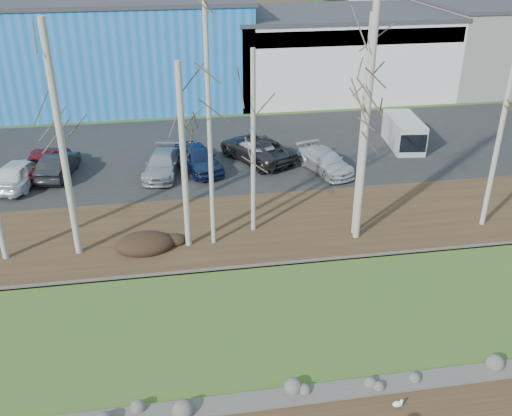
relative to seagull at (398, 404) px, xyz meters
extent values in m
cube|color=#382616|center=(-3.38, 12.34, -0.08)|extent=(80.00, 7.00, 0.15)
cube|color=black|center=(-3.38, 22.84, -0.09)|extent=(80.00, 14.00, 0.14)
cube|color=#1966AE|center=(-9.38, 36.84, 3.84)|extent=(20.00, 12.00, 8.00)
cube|color=silver|center=(8.62, 36.84, 3.09)|extent=(18.00, 12.00, 6.50)
cube|color=#333338|center=(8.62, 36.84, 6.49)|extent=(18.36, 12.24, 0.30)
cube|color=navy|center=(8.62, 30.94, 5.44)|extent=(17.64, 0.20, 1.20)
cube|color=gray|center=(24.62, 36.84, 3.34)|extent=(14.00, 12.00, 7.00)
cube|color=#333338|center=(24.62, 36.84, 6.99)|extent=(14.28, 12.24, 0.30)
cylinder|color=gold|center=(-0.04, -0.03, -0.11)|extent=(0.01, 0.01, 0.09)
cylinder|color=gold|center=(-0.04, 0.03, -0.11)|extent=(0.01, 0.01, 0.09)
ellipsoid|color=white|center=(-0.01, 0.00, -0.01)|extent=(0.33, 0.19, 0.19)
cube|color=gray|center=(-0.01, 0.00, 0.03)|extent=(0.22, 0.13, 0.02)
sphere|color=white|center=(0.13, 0.03, 0.08)|extent=(0.10, 0.10, 0.10)
cone|color=gold|center=(0.19, 0.04, 0.08)|extent=(0.06, 0.04, 0.03)
ellipsoid|color=black|center=(-7.85, 10.95, 0.25)|extent=(2.64, 1.87, 0.52)
cylinder|color=#BDB4AA|center=(-10.82, 11.07, 5.14)|extent=(0.30, 0.30, 10.30)
cylinder|color=#BDB4AA|center=(-4.68, 10.95, 5.70)|extent=(0.20, 0.20, 11.43)
cylinder|color=#BDB4AA|center=(-5.85, 10.92, 4.24)|extent=(0.27, 0.27, 8.50)
cylinder|color=#BDB4AA|center=(-2.64, 11.89, 4.34)|extent=(0.22, 0.22, 8.71)
cylinder|color=#BDB4AA|center=(2.09, 10.78, 5.10)|extent=(0.21, 0.21, 10.21)
cylinder|color=#BDB4AA|center=(2.08, 10.38, 5.49)|extent=(0.31, 0.31, 11.00)
cylinder|color=#BDB4AA|center=(8.68, 10.57, 6.42)|extent=(0.24, 0.24, 12.86)
imported|color=white|center=(-14.82, 19.23, 0.76)|extent=(3.01, 4.90, 1.56)
imported|color=black|center=(-12.89, 20.22, 0.67)|extent=(2.17, 4.40, 1.39)
imported|color=maroon|center=(-13.71, 20.92, 0.67)|extent=(2.61, 5.11, 1.38)
imported|color=#9FA1A7|center=(-6.85, 19.48, 0.64)|extent=(2.70, 4.82, 1.32)
imported|color=navy|center=(-4.72, 19.77, 0.75)|extent=(3.15, 4.87, 1.54)
imported|color=silver|center=(-1.23, 20.81, 0.64)|extent=(2.92, 4.23, 1.32)
imported|color=#28282A|center=(-1.00, 20.80, 0.75)|extent=(4.85, 6.09, 1.54)
imported|color=silver|center=(2.76, 18.34, 0.63)|extent=(3.08, 4.81, 1.30)
cube|color=silver|center=(9.07, 21.70, 0.93)|extent=(2.29, 4.51, 1.90)
cube|color=black|center=(8.87, 19.99, 0.93)|extent=(1.81, 1.09, 1.17)
camera|label=1|loc=(-6.53, -12.20, 13.47)|focal=40.00mm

